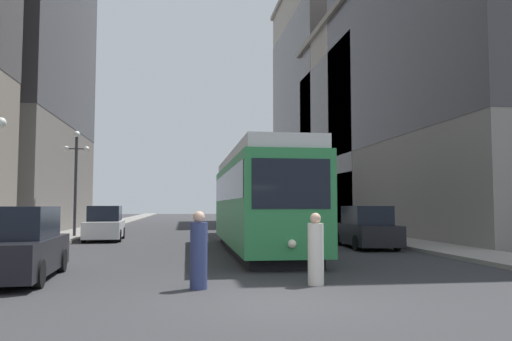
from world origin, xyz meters
The scene contains 15 objects.
ground_plane centered at (0.00, 0.00, 0.00)m, with size 200.00×200.00×0.00m, color #303033.
sidewalk_left centered at (-8.56, 40.00, 0.07)m, with size 2.53×120.00×0.15m, color gray.
sidewalk_right centered at (8.56, 40.00, 0.07)m, with size 2.53×120.00×0.15m, color gray.
streetcar centered at (1.08, 10.52, 2.10)m, with size 2.70×13.13×3.89m.
transit_bus centered at (3.98, 27.27, 1.95)m, with size 2.77×11.70×3.45m.
parked_car_left_near centered at (-6.00, 17.98, 0.84)m, with size 2.06×4.48×1.82m.
parked_car_left_mid centered at (-6.00, 3.79, 0.84)m, with size 2.07×4.61×1.82m.
parked_car_right_far centered at (6.00, 11.59, 0.84)m, with size 2.04×4.65×1.82m.
pedestrian_crossing_near centered at (1.17, 1.99, 0.78)m, with size 0.37×0.37×1.67m.
pedestrian_crossing_far centered at (-1.55, 1.80, 0.80)m, with size 0.38×0.38×1.72m.
lamp_post_left_far centered at (-7.90, 19.76, 3.98)m, with size 1.41×0.36×5.88m.
building_left_midblock centered at (-14.86, 27.57, 15.48)m, with size 10.66×18.13×30.03m.
building_right_corner centered at (16.58, 19.11, 11.91)m, with size 14.11×22.44×23.15m.
building_right_midblock centered at (16.14, 45.69, 14.06)m, with size 13.23×20.40×27.29m.
building_right_far centered at (14.92, 32.21, 9.02)m, with size 10.78×16.31×17.56m.
Camera 1 is at (-1.90, -9.48, 1.85)m, focal length 35.22 mm.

